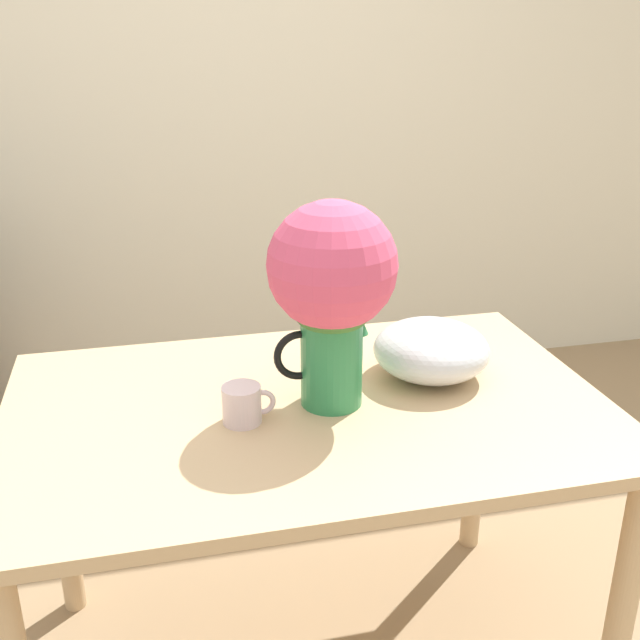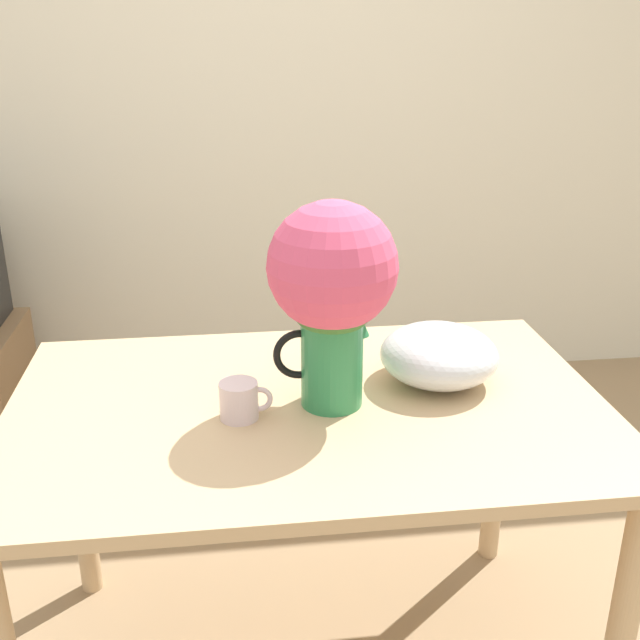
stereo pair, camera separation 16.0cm
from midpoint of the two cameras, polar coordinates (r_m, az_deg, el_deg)
wall_back at (r=3.25m, az=-10.01°, el=16.56°), size 8.00×0.05×2.60m
table at (r=1.74m, az=-3.57°, el=-9.52°), size 1.34×0.86×0.77m
flower_vase at (r=1.58m, az=-1.99°, el=2.75°), size 0.28×0.28×0.46m
coffee_mug at (r=1.61m, az=-8.75°, el=-6.44°), size 0.12×0.08×0.08m
white_bowl at (r=1.80m, az=5.96°, el=-2.33°), size 0.28×0.28×0.14m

